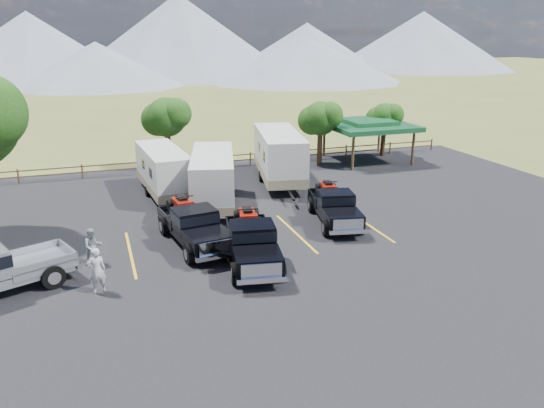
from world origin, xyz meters
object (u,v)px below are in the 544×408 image
object	(u,v)px
rig_left	(193,224)
rig_center	(252,240)
pavilion	(368,125)
person_a	(97,270)
rig_right	(334,205)
trailer_center	(213,180)
trailer_left	(163,172)
trailer_right	(279,156)
person_b	(93,246)

from	to	relation	value
rig_left	rig_center	size ratio (longest dim) A/B	0.99
pavilion	person_a	distance (m)	26.30
rig_center	rig_right	xyz separation A→B (m)	(5.54, 3.45, -0.06)
pavilion	trailer_center	world-z (taller)	pavilion
trailer_left	trailer_center	distance (m)	3.91
trailer_right	person_b	size ratio (longest dim) A/B	6.01
trailer_right	person_a	bearing A→B (deg)	-122.08
pavilion	rig_left	size ratio (longest dim) A/B	0.99
trailer_left	rig_left	bearing A→B (deg)	-92.92
rig_left	person_b	size ratio (longest dim) A/B	3.88
rig_center	trailer_right	size ratio (longest dim) A/B	0.65
rig_center	trailer_right	bearing A→B (deg)	75.07
pavilion	trailer_left	world-z (taller)	pavilion
person_b	person_a	bearing A→B (deg)	-97.85
rig_center	person_a	size ratio (longest dim) A/B	3.44
trailer_center	trailer_right	xyz separation A→B (m)	(5.31, 3.76, 0.15)
trailer_center	trailer_right	world-z (taller)	trailer_right
person_b	pavilion	bearing A→B (deg)	23.51
person_a	person_b	world-z (taller)	person_a
rig_center	pavilion	bearing A→B (deg)	57.82
rig_center	person_a	world-z (taller)	rig_center
person_a	person_b	bearing A→B (deg)	-95.70
rig_right	trailer_right	size ratio (longest dim) A/B	0.61
person_a	trailer_center	bearing A→B (deg)	-134.25
rig_center	trailer_center	distance (m)	8.01
rig_right	person_a	world-z (taller)	rig_right
trailer_right	trailer_left	bearing A→B (deg)	-164.20
pavilion	person_a	size ratio (longest dim) A/B	3.39
rig_left	person_b	world-z (taller)	rig_left
trailer_center	trailer_right	distance (m)	6.50
rig_center	trailer_center	bearing A→B (deg)	99.00
person_a	person_b	size ratio (longest dim) A/B	1.13
rig_right	trailer_left	size ratio (longest dim) A/B	0.71
trailer_left	trailer_center	world-z (taller)	trailer_center
rig_right	trailer_center	world-z (taller)	trailer_center
trailer_left	person_a	xyz separation A→B (m)	(-4.20, -12.00, -0.59)
rig_center	trailer_right	xyz separation A→B (m)	(5.43, 11.73, 0.78)
rig_left	person_a	distance (m)	5.74
trailer_center	person_b	xyz separation A→B (m)	(-6.65, -6.04, -0.80)
rig_center	trailer_center	xyz separation A→B (m)	(0.13, 7.98, 0.64)
rig_right	rig_center	bearing A→B (deg)	-136.38
rig_right	person_b	xyz separation A→B (m)	(-12.06, -1.51, -0.11)
trailer_left	trailer_right	distance (m)	7.68
trailer_center	person_b	size ratio (longest dim) A/B	5.49
person_b	trailer_left	bearing A→B (deg)	54.86
rig_left	person_a	world-z (taller)	rig_left
trailer_left	rig_center	bearing A→B (deg)	-83.04
rig_center	trailer_left	distance (m)	11.34
rig_right	person_a	bearing A→B (deg)	-148.36
rig_center	trailer_center	world-z (taller)	trailer_center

